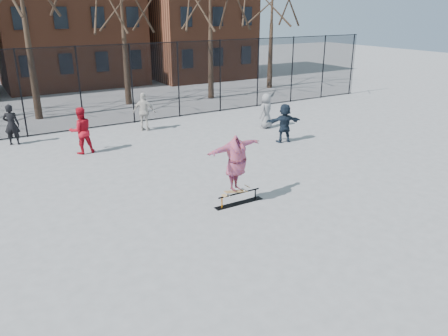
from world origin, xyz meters
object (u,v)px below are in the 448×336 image
skater (236,164)px  bystander_navy (284,123)px  skate_rail (239,199)px  skateboard (236,192)px  bystander_red (81,131)px  bystander_white (144,112)px  bystander_black (11,125)px  bystander_extra (266,111)px

skater → bystander_navy: bearing=27.2°
skate_rail → skateboard: 0.29m
skateboard → bystander_red: bearing=109.8°
bystander_red → bystander_white: bearing=-151.4°
skateboard → bystander_white: 9.51m
skate_rail → bystander_red: bearing=110.6°
bystander_white → bystander_navy: (4.58, -5.00, -0.06)m
skate_rail → skater: bearing=180.0°
bystander_black → bystander_extra: bearing=-175.4°
skateboard → bystander_extra: size_ratio=0.48×
skater → bystander_navy: skater is taller
skater → bystander_red: 7.93m
skater → skateboard: bearing=0.0°
bystander_navy → bystander_black: bearing=-13.0°
bystander_black → bystander_navy: 11.85m
skateboard → skater: bearing=0.0°
skater → bystander_white: bearing=72.6°
bystander_navy → bystander_white: bearing=-31.4°
skateboard → skater: skater is taller
skateboard → bystander_extra: (6.14, 6.83, 0.45)m
skate_rail → skater: (-0.12, 0.00, 1.16)m
bystander_black → bystander_white: 5.82m
skateboard → bystander_navy: bearing=39.6°
skate_rail → skateboard: size_ratio=2.01×
bystander_white → bystander_extra: size_ratio=1.07×
bystander_black → skater: bearing=137.5°
bystander_red → bystander_extra: bystander_red is taller
bystander_white → bystander_navy: size_ratio=1.07×
bystander_black → bystander_red: (2.28, -2.78, 0.06)m
bystander_red → bystander_extra: bearing=174.8°
skate_rail → skater: size_ratio=0.79×
skate_rail → bystander_extra: bystander_extra is taller
bystander_white → bystander_navy: bystander_white is taller
bystander_red → bystander_white: 4.03m
bystander_extra → bystander_black: bearing=-39.0°
skate_rail → bystander_extra: (6.02, 6.83, 0.72)m
bystander_black → bystander_extra: (11.11, -3.40, -0.03)m
bystander_navy → skater: bearing=55.8°
bystander_white → skateboard: bearing=121.1°
skate_rail → bystander_navy: bystander_navy is taller
skater → bystander_navy: 7.00m
bystander_navy → skate_rail: bearing=56.4°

